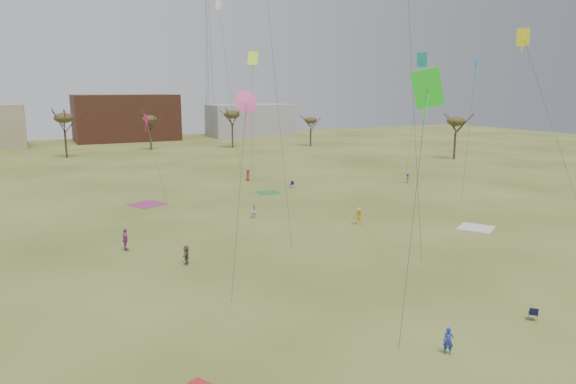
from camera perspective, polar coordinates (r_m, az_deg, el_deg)
name	(u,v)px	position (r m, az deg, el deg)	size (l,w,h in m)	color
ground	(373,312)	(33.94, 9.22, -12.76)	(260.00, 260.00, 0.00)	#44541A
flyer_near_right	(448,341)	(29.67, 17.05, -15.26)	(0.53, 0.35, 1.46)	#22329C
spectator_fore_c	(186,255)	(42.45, -11.01, -6.73)	(1.43, 0.46, 1.55)	brown
flyer_mid_b	(359,216)	(53.86, 7.72, -2.63)	(1.16, 0.67, 1.80)	gold
spectator_mid_d	(125,240)	(47.11, -17.28, -4.96)	(1.15, 0.48, 1.97)	#AB4793
spectator_mid_e	(254,211)	(56.21, -3.68, -2.08)	(0.76, 0.59, 1.56)	silver
flyer_far_b	(248,175)	(79.18, -4.40, 1.85)	(0.81, 0.52, 1.65)	red
flyer_far_c	(407,178)	(78.94, 12.86, 1.49)	(0.93, 0.53, 1.43)	navy
blanket_cream	(476,228)	(55.69, 19.78, -3.69)	(3.20, 3.20, 0.03)	silver
blanket_plum	(147,204)	(65.12, -15.07, -1.30)	(3.64, 3.64, 0.03)	#9B2F68
blanket_olive	(268,193)	(69.97, -2.16, -0.06)	(2.73, 2.73, 0.03)	#2D7B3B
camp_chair_center	(533,316)	(35.54, 25.10, -12.14)	(0.74, 0.74, 0.87)	#15153B
camp_chair_right	(292,186)	(73.49, 0.39, 0.70)	(0.73, 0.72, 0.87)	#15163A
kites_aloft	(256,18)	(57.27, -3.47, 18.33)	(66.83, 63.15, 26.20)	red
tree_line	(119,123)	(105.56, -17.91, 7.11)	(117.44, 49.32, 8.91)	#3A2B1E
building_brick	(126,117)	(147.15, -17.25, 7.75)	(26.00, 16.00, 12.00)	brown
building_grey	(251,120)	(154.78, -4.10, 7.81)	(24.00, 12.00, 9.00)	gray
radio_tower	(209,69)	(157.76, -8.62, 13.13)	(1.51, 1.72, 41.00)	#9EA3A8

